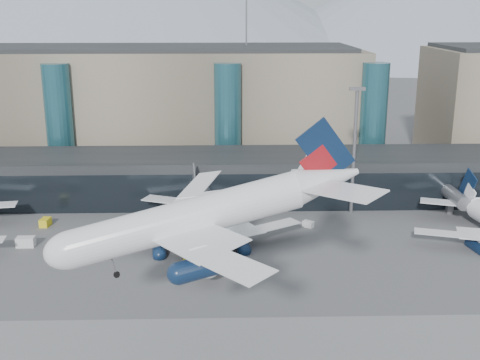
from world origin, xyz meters
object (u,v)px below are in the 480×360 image
object	(u,v)px
veh_c	(181,269)
veh_g	(308,224)
veh_b	(45,222)
veh_h	(197,260)
lightmast_mid	(355,144)
jet_parked_mid	(199,217)
hero_jet	(217,203)
veh_a	(26,242)

from	to	relation	value
veh_c	veh_g	xyz separation A→B (m)	(22.85, 20.70, -0.40)
veh_b	veh_h	distance (m)	35.83
lightmast_mid	veh_b	size ratio (longest dim) A/B	9.82
veh_c	jet_parked_mid	bearing A→B (deg)	79.14
hero_jet	veh_c	world-z (taller)	hero_jet
veh_b	veh_c	bearing A→B (deg)	-122.55
veh_c	veh_g	size ratio (longest dim) A/B	1.75
veh_b	veh_g	bearing A→B (deg)	-85.39
veh_h	veh_c	bearing A→B (deg)	-150.75
lightmast_mid	jet_parked_mid	world-z (taller)	lightmast_mid
jet_parked_mid	veh_a	xyz separation A→B (m)	(-30.44, -1.25, -3.84)
veh_g	veh_h	distance (m)	27.18
veh_g	veh_c	bearing A→B (deg)	-100.06
jet_parked_mid	veh_h	size ratio (longest dim) A/B	9.68
hero_jet	veh_a	distance (m)	53.65
jet_parked_mid	veh_g	distance (m)	22.09
hero_jet	veh_h	distance (m)	33.42
lightmast_mid	veh_b	bearing A→B (deg)	-174.04
veh_c	veh_h	xyz separation A→B (m)	(2.28, 2.93, 0.10)
lightmast_mid	veh_a	world-z (taller)	lightmast_mid
veh_c	veh_h	bearing A→B (deg)	51.03
lightmast_mid	veh_g	distance (m)	18.94
veh_g	jet_parked_mid	bearing A→B (deg)	-123.00
veh_h	veh_g	bearing A→B (deg)	18.05
jet_parked_mid	veh_g	size ratio (longest dim) A/B	18.84
veh_a	veh_h	bearing A→B (deg)	-17.78
veh_g	hero_jet	bearing A→B (deg)	-72.63
lightmast_mid	veh_a	distance (m)	64.55
jet_parked_mid	veh_h	xyz separation A→B (m)	(-0.07, -10.62, -3.62)
lightmast_mid	veh_h	size ratio (longest dim) A/B	6.44
veh_g	veh_a	bearing A→B (deg)	-132.87
veh_b	veh_h	bearing A→B (deg)	-116.60
lightmast_mid	veh_c	distance (m)	45.78
hero_jet	veh_g	distance (m)	51.90
veh_b	veh_a	bearing A→B (deg)	-175.81
veh_b	veh_h	xyz separation A→B (m)	(29.88, -19.76, 0.35)
veh_a	veh_h	xyz separation A→B (m)	(30.37, -9.37, 0.22)
veh_c	veh_h	size ratio (longest dim) A/B	0.90
hero_jet	jet_parked_mid	distance (m)	41.09
hero_jet	veh_a	world-z (taller)	hero_jet
hero_jet	veh_h	xyz separation A→B (m)	(-3.77, 27.40, -18.77)
lightmast_mid	veh_b	distance (m)	62.23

